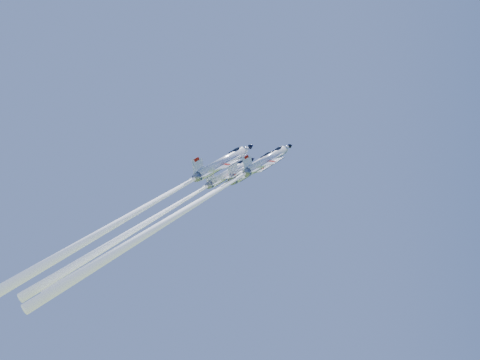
# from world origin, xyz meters

# --- Properties ---
(jet_lead) EXTENTS (29.63, 33.35, 38.35)m
(jet_lead) POSITION_xyz_m (-8.06, -5.91, 93.78)
(jet_lead) COLOR white
(jet_left) EXTENTS (27.35, 30.89, 35.96)m
(jet_left) POSITION_xyz_m (-12.89, -7.55, 92.37)
(jet_left) COLOR white
(jet_right) EXTENTS (28.71, 32.50, 38.13)m
(jet_right) POSITION_xyz_m (-5.34, -16.43, 91.84)
(jet_right) COLOR white
(jet_slot) EXTENTS (29.89, 33.72, 39.06)m
(jet_slot) POSITION_xyz_m (-13.36, -17.03, 91.65)
(jet_slot) COLOR white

